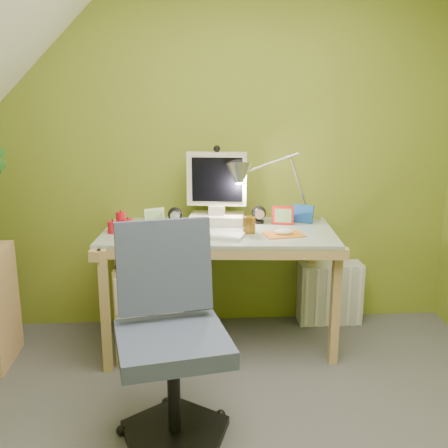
{
  "coord_description": "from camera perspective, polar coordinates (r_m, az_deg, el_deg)",
  "views": [
    {
      "loc": [
        -0.2,
        -1.89,
        1.57
      ],
      "look_at": [
        0.0,
        1.0,
        0.85
      ],
      "focal_mm": 42.0,
      "sensor_mm": 36.0,
      "label": 1
    }
  ],
  "objects": [
    {
      "name": "radiator",
      "position": [
        3.78,
        11.43,
        -7.34
      ],
      "size": [
        0.43,
        0.18,
        0.43
      ],
      "primitive_type": "cube",
      "rotation": [
        0.0,
        0.0,
        -0.01
      ],
      "color": "silver",
      "rests_on": "floor"
    },
    {
      "name": "mouse",
      "position": [
        3.13,
        6.52,
        -0.84
      ],
      "size": [
        0.12,
        0.09,
        0.04
      ],
      "primitive_type": "ellipsoid",
      "rotation": [
        0.0,
        0.0,
        0.25
      ],
      "color": "white",
      "rests_on": "mousepad"
    },
    {
      "name": "amber_tumbler",
      "position": [
        3.15,
        2.76,
        -0.1
      ],
      "size": [
        0.08,
        0.08,
        0.1
      ],
      "primitive_type": "cylinder",
      "rotation": [
        0.0,
        0.0,
        -0.07
      ],
      "color": "brown",
      "rests_on": "desk"
    },
    {
      "name": "desk_lamp",
      "position": [
        3.39,
        6.86,
        5.61
      ],
      "size": [
        0.62,
        0.29,
        0.65
      ],
      "primitive_type": null,
      "rotation": [
        0.0,
        0.0,
        -0.04
      ],
      "color": "silver",
      "rests_on": "desk"
    },
    {
      "name": "candle_cluster",
      "position": [
        3.24,
        -11.24,
        0.16
      ],
      "size": [
        0.16,
        0.14,
        0.11
      ],
      "primitive_type": null,
      "rotation": [
        0.0,
        0.0,
        -0.11
      ],
      "color": "red",
      "rests_on": "desk"
    },
    {
      "name": "photo_frame_green",
      "position": [
        3.35,
        -7.58,
        0.76
      ],
      "size": [
        0.13,
        0.07,
        0.11
      ],
      "primitive_type": "cube",
      "rotation": [
        0.0,
        0.0,
        0.39
      ],
      "color": "#ABBE82",
      "rests_on": "desk"
    },
    {
      "name": "speaker_left",
      "position": [
        3.36,
        -5.35,
        0.87
      ],
      "size": [
        0.1,
        0.1,
        0.11
      ],
      "primitive_type": null,
      "rotation": [
        0.0,
        0.0,
        0.05
      ],
      "color": "black",
      "rests_on": "desk"
    },
    {
      "name": "task_chair",
      "position": [
        2.41,
        -5.63,
        -12.37
      ],
      "size": [
        0.65,
        0.65,
        1.0
      ],
      "primitive_type": null,
      "rotation": [
        0.0,
        0.0,
        0.19
      ],
      "color": "#3E4867",
      "rests_on": "floor"
    },
    {
      "name": "speaker_right",
      "position": [
        3.39,
        3.8,
        1.04
      ],
      "size": [
        0.11,
        0.11,
        0.12
      ],
      "primitive_type": null,
      "rotation": [
        0.0,
        0.0,
        0.17
      ],
      "color": "black",
      "rests_on": "desk"
    },
    {
      "name": "keyboard",
      "position": [
        3.08,
        -1.92,
        -1.14
      ],
      "size": [
        0.46,
        0.28,
        0.02
      ],
      "primitive_type": "cube",
      "rotation": [
        0.0,
        0.0,
        -0.34
      ],
      "color": "silver",
      "rests_on": "desk"
    },
    {
      "name": "photo_frame_blue",
      "position": [
        3.44,
        8.59,
        1.11
      ],
      "size": [
        0.13,
        0.09,
        0.12
      ],
      "primitive_type": "cube",
      "rotation": [
        0.0,
        0.0,
        -0.53
      ],
      "color": "#16479C",
      "rests_on": "desk"
    },
    {
      "name": "mousepad",
      "position": [
        3.14,
        6.51,
        -1.12
      ],
      "size": [
        0.26,
        0.2,
        0.01
      ],
      "primitive_type": "cube",
      "rotation": [
        0.0,
        0.0,
        0.18
      ],
      "color": "orange",
      "rests_on": "desk"
    },
    {
      "name": "wall_back",
      "position": [
        3.51,
        -0.68,
        7.91
      ],
      "size": [
        3.2,
        0.01,
        2.4
      ],
      "primitive_type": "cube",
      "color": "olive",
      "rests_on": "floor"
    },
    {
      "name": "photo_frame_red",
      "position": [
        3.38,
        6.42,
        0.95
      ],
      "size": [
        0.14,
        0.05,
        0.12
      ],
      "primitive_type": "cube",
      "rotation": [
        0.0,
        0.0,
        -0.23
      ],
      "color": "red",
      "rests_on": "desk"
    },
    {
      "name": "monitor",
      "position": [
        3.34,
        -0.79,
        4.8
      ],
      "size": [
        0.44,
        0.3,
        0.56
      ],
      "primitive_type": null,
      "rotation": [
        0.0,
        0.0,
        -0.16
      ],
      "color": "silver",
      "rests_on": "desk"
    },
    {
      "name": "desk",
      "position": [
        3.34,
        -0.58,
        -6.94
      ],
      "size": [
        1.46,
        0.82,
        0.76
      ],
      "primitive_type": null,
      "rotation": [
        0.0,
        0.0,
        -0.08
      ],
      "color": "tan",
      "rests_on": "floor"
    }
  ]
}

